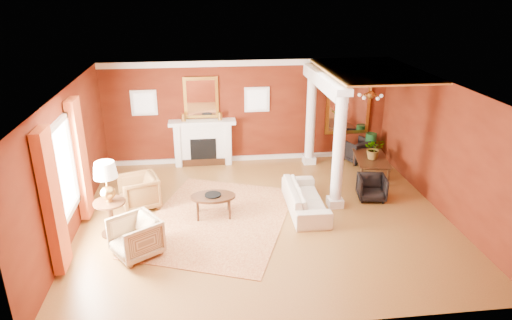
{
  "coord_description": "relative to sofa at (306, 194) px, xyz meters",
  "views": [
    {
      "loc": [
        -1.25,
        -8.91,
        4.93
      ],
      "look_at": [
        -0.13,
        0.53,
        1.15
      ],
      "focal_mm": 32.0,
      "sensor_mm": 36.0,
      "label": 1
    }
  ],
  "objects": [
    {
      "name": "armchair_stripe",
      "position": [
        -3.6,
        -1.41,
        0.03
      ],
      "size": [
        1.09,
        1.1,
        0.84
      ],
      "primitive_type": "imported",
      "rotation": [
        0.0,
        0.0,
        -0.98
      ],
      "color": "tan",
      "rests_on": "ground"
    },
    {
      "name": "amber_ceiling",
      "position": [
        1.88,
        1.54,
        2.48
      ],
      "size": [
        2.3,
        3.4,
        0.04
      ],
      "primitive_type": "cube",
      "color": "gold",
      "rests_on": "room_shell"
    },
    {
      "name": "header_beam",
      "position": [
        0.73,
        1.69,
        2.23
      ],
      "size": [
        0.3,
        3.2,
        0.32
      ],
      "primitive_type": "cube",
      "color": "white",
      "rests_on": "column_front"
    },
    {
      "name": "coffee_book",
      "position": [
        -2.15,
        -0.0,
        0.22
      ],
      "size": [
        0.16,
        0.02,
        0.21
      ],
      "primitive_type": "imported",
      "rotation": [
        0.0,
        0.0,
        0.03
      ],
      "color": "black",
      "rests_on": "coffee_table"
    },
    {
      "name": "dining_table",
      "position": [
        2.18,
        1.7,
        0.02
      ],
      "size": [
        0.76,
        1.53,
        0.82
      ],
      "primitive_type": "imported",
      "rotation": [
        0.0,
        0.0,
        1.4
      ],
      "color": "black",
      "rests_on": "ground"
    },
    {
      "name": "dining_chair_far",
      "position": [
        2.15,
        2.79,
        -0.03
      ],
      "size": [
        0.89,
        0.86,
        0.72
      ],
      "primitive_type": "imported",
      "rotation": [
        0.0,
        0.0,
        3.52
      ],
      "color": "black",
      "rests_on": "ground"
    },
    {
      "name": "potted_plant",
      "position": [
        2.18,
        1.65,
        0.64
      ],
      "size": [
        0.61,
        0.65,
        0.44
      ],
      "primitive_type": "imported",
      "rotation": [
        0.0,
        0.0,
        -0.2
      ],
      "color": "#26591E",
      "rests_on": "dining_table"
    },
    {
      "name": "green_urn",
      "position": [
        2.53,
        2.79,
        -0.06
      ],
      "size": [
        0.35,
        0.35,
        0.83
      ],
      "color": "#123A17",
      "rests_on": "ground"
    },
    {
      "name": "column_back",
      "position": [
        0.73,
        2.79,
        1.04
      ],
      "size": [
        0.36,
        0.36,
        2.8
      ],
      "color": "white",
      "rests_on": "ground"
    },
    {
      "name": "chandelier",
      "position": [
        1.93,
        1.59,
        1.86
      ],
      "size": [
        0.6,
        0.62,
        0.75
      ],
      "color": "#AA7D35",
      "rests_on": "room_shell"
    },
    {
      "name": "side_table",
      "position": [
        -4.19,
        -0.58,
        0.71
      ],
      "size": [
        0.64,
        0.64,
        1.61
      ],
      "rotation": [
        0.0,
        0.0,
        -0.16
      ],
      "color": "black",
      "rests_on": "ground"
    },
    {
      "name": "column_front",
      "position": [
        0.73,
        0.09,
        1.04
      ],
      "size": [
        0.36,
        0.36,
        2.8
      ],
      "color": "white",
      "rests_on": "ground"
    },
    {
      "name": "fireplace",
      "position": [
        -2.27,
        3.11,
        0.26
      ],
      "size": [
        1.85,
        0.42,
        1.29
      ],
      "color": "white",
      "rests_on": "ground"
    },
    {
      "name": "armchair_leopard",
      "position": [
        -3.77,
        0.6,
        0.03
      ],
      "size": [
        1.0,
        1.03,
        0.85
      ],
      "primitive_type": "imported",
      "rotation": [
        0.0,
        0.0,
        -1.24
      ],
      "color": "black",
      "rests_on": "ground"
    },
    {
      "name": "flank_window_right",
      "position": [
        -0.72,
        3.26,
        1.41
      ],
      "size": [
        0.7,
        0.07,
        0.7
      ],
      "color": "white",
      "rests_on": "room_shell"
    },
    {
      "name": "crown_trim",
      "position": [
        -0.97,
        3.25,
        2.43
      ],
      "size": [
        8.0,
        0.08,
        0.16
      ],
      "primitive_type": "cube",
      "color": "white",
      "rests_on": "room_shell"
    },
    {
      "name": "sofa",
      "position": [
        0.0,
        0.0,
        0.0
      ],
      "size": [
        0.61,
        2.01,
        0.78
      ],
      "primitive_type": "imported",
      "rotation": [
        0.0,
        0.0,
        1.55
      ],
      "color": "beige",
      "rests_on": "ground"
    },
    {
      "name": "dining_mirror",
      "position": [
        1.93,
        3.25,
        1.16
      ],
      "size": [
        1.3,
        0.07,
        1.7
      ],
      "color": "gold",
      "rests_on": "room_shell"
    },
    {
      "name": "overmantel_mirror",
      "position": [
        -2.27,
        3.25,
        1.51
      ],
      "size": [
        0.95,
        0.07,
        1.15
      ],
      "color": "gold",
      "rests_on": "fireplace"
    },
    {
      "name": "left_window",
      "position": [
        -4.86,
        -0.81,
        1.03
      ],
      "size": [
        0.21,
        2.55,
        2.6
      ],
      "color": "white",
      "rests_on": "room_shell"
    },
    {
      "name": "room_shell",
      "position": [
        -0.97,
        -0.21,
        1.63
      ],
      "size": [
        8.04,
        7.04,
        2.92
      ],
      "color": "#63210D",
      "rests_on": "ground"
    },
    {
      "name": "ground",
      "position": [
        -0.97,
        -0.21,
        -0.39
      ],
      "size": [
        8.0,
        8.0,
        0.0
      ],
      "primitive_type": "plane",
      "color": "brown",
      "rests_on": "ground"
    },
    {
      "name": "coffee_table",
      "position": [
        -2.09,
        -0.04,
        0.06
      ],
      "size": [
        0.99,
        0.99,
        0.5
      ],
      "rotation": [
        0.0,
        0.0,
        -0.37
      ],
      "color": "black",
      "rests_on": "ground"
    },
    {
      "name": "base_trim",
      "position": [
        -0.97,
        3.25,
        -0.33
      ],
      "size": [
        8.0,
        0.08,
        0.12
      ],
      "primitive_type": "cube",
      "color": "white",
      "rests_on": "ground"
    },
    {
      "name": "dining_chair_near",
      "position": [
        1.69,
        0.35,
        -0.06
      ],
      "size": [
        0.72,
        0.69,
        0.65
      ],
      "primitive_type": "imported",
      "rotation": [
        0.0,
        0.0,
        -0.16
      ],
      "color": "black",
      "rests_on": "ground"
    },
    {
      "name": "flank_window_left",
      "position": [
        -3.82,
        3.26,
        1.41
      ],
      "size": [
        0.7,
        0.07,
        0.7
      ],
      "color": "white",
      "rests_on": "room_shell"
    },
    {
      "name": "rug",
      "position": [
        -2.03,
        -0.25,
        -0.38
      ],
      "size": [
        4.04,
        4.6,
        0.02
      ],
      "primitive_type": "cube",
      "rotation": [
        0.0,
        0.0,
        -0.36
      ],
      "color": "maroon",
      "rests_on": "ground"
    }
  ]
}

